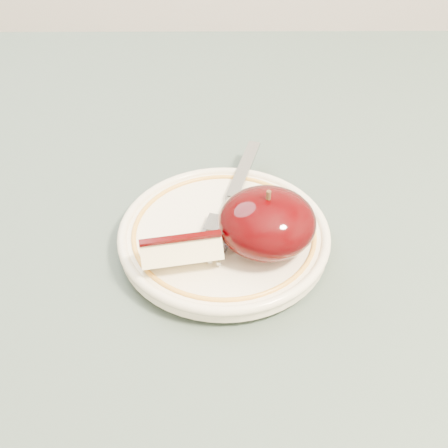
{
  "coord_description": "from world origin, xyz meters",
  "views": [
    {
      "loc": [
        0.03,
        -0.41,
        1.14
      ],
      "look_at": [
        0.03,
        0.0,
        0.78
      ],
      "focal_mm": 50.0,
      "sensor_mm": 36.0,
      "label": 1
    }
  ],
  "objects_px": {
    "table": "(194,310)",
    "plate": "(224,236)",
    "apple_half": "(267,223)",
    "fork": "(231,199)"
  },
  "relations": [
    {
      "from": "table",
      "to": "plate",
      "type": "height_order",
      "value": "plate"
    },
    {
      "from": "table",
      "to": "apple_half",
      "type": "bearing_deg",
      "value": -13.68
    },
    {
      "from": "table",
      "to": "apple_half",
      "type": "height_order",
      "value": "apple_half"
    },
    {
      "from": "plate",
      "to": "fork",
      "type": "relative_size",
      "value": 1.06
    },
    {
      "from": "plate",
      "to": "apple_half",
      "type": "distance_m",
      "value": 0.05
    },
    {
      "from": "plate",
      "to": "fork",
      "type": "xyz_separation_m",
      "value": [
        0.01,
        0.04,
        0.01
      ]
    },
    {
      "from": "plate",
      "to": "fork",
      "type": "bearing_deg",
      "value": 80.21
    },
    {
      "from": "table",
      "to": "fork",
      "type": "xyz_separation_m",
      "value": [
        0.04,
        0.04,
        0.11
      ]
    },
    {
      "from": "table",
      "to": "plate",
      "type": "distance_m",
      "value": 0.11
    },
    {
      "from": "table",
      "to": "fork",
      "type": "distance_m",
      "value": 0.12
    }
  ]
}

